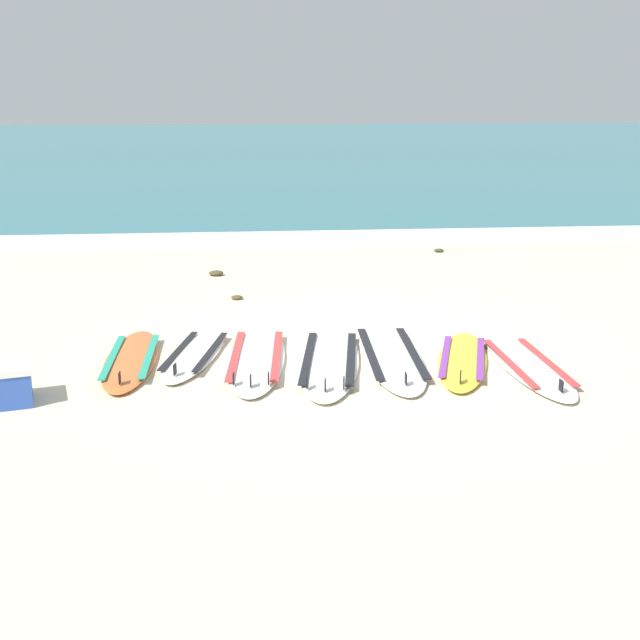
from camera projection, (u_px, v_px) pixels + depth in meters
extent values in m
plane|color=beige|center=(352.00, 348.00, 9.38)|extent=(80.00, 80.00, 0.00)
cube|color=teal|center=(262.00, 145.00, 44.43)|extent=(80.00, 60.00, 0.10)
cube|color=white|center=(304.00, 238.00, 16.16)|extent=(80.00, 1.04, 0.11)
ellipsoid|color=orange|center=(131.00, 359.00, 8.86)|extent=(0.55, 2.18, 0.07)
cube|color=teal|center=(112.00, 356.00, 8.83)|extent=(0.08, 1.53, 0.01)
cube|color=teal|center=(149.00, 355.00, 8.87)|extent=(0.08, 1.53, 0.01)
cube|color=black|center=(120.00, 378.00, 8.02)|extent=(0.01, 0.09, 0.11)
ellipsoid|color=silver|center=(195.00, 354.00, 9.05)|extent=(0.89, 2.07, 0.07)
cube|color=black|center=(179.00, 350.00, 9.05)|extent=(0.35, 1.39, 0.01)
cube|color=black|center=(211.00, 351.00, 9.02)|extent=(0.35, 1.39, 0.01)
cube|color=black|center=(175.00, 369.00, 8.27)|extent=(0.03, 0.09, 0.11)
ellipsoid|color=white|center=(256.00, 358.00, 8.90)|extent=(0.81, 2.52, 0.07)
cube|color=#D13838|center=(236.00, 355.00, 8.89)|extent=(0.22, 1.74, 0.01)
cube|color=#D13838|center=(277.00, 354.00, 8.90)|extent=(0.22, 1.74, 0.01)
cube|color=black|center=(251.00, 381.00, 7.95)|extent=(0.02, 0.09, 0.11)
cube|color=black|center=(234.00, 379.00, 8.00)|extent=(0.02, 0.09, 0.11)
cube|color=black|center=(268.00, 378.00, 8.01)|extent=(0.02, 0.09, 0.11)
ellipsoid|color=silver|center=(329.00, 361.00, 8.82)|extent=(1.01, 2.63, 0.07)
cube|color=black|center=(308.00, 357.00, 8.82)|extent=(0.35, 1.79, 0.01)
cube|color=black|center=(351.00, 357.00, 8.80)|extent=(0.35, 1.79, 0.01)
cube|color=black|center=(325.00, 385.00, 7.83)|extent=(0.03, 0.09, 0.11)
cube|color=black|center=(307.00, 382.00, 7.90)|extent=(0.03, 0.09, 0.11)
cube|color=black|center=(344.00, 383.00, 7.88)|extent=(0.03, 0.09, 0.11)
ellipsoid|color=white|center=(391.00, 355.00, 9.00)|extent=(0.75, 2.62, 0.07)
cube|color=black|center=(370.00, 352.00, 8.98)|extent=(0.16, 1.82, 0.01)
cube|color=black|center=(412.00, 351.00, 9.00)|extent=(0.16, 1.82, 0.01)
cube|color=black|center=(406.00, 379.00, 8.00)|extent=(0.02, 0.09, 0.11)
ellipsoid|color=yellow|center=(463.00, 360.00, 8.84)|extent=(1.10, 2.14, 0.07)
cube|color=purple|center=(445.00, 355.00, 8.87)|extent=(0.49, 1.42, 0.01)
cube|color=purple|center=(480.00, 357.00, 8.80)|extent=(0.49, 1.42, 0.01)
cube|color=black|center=(461.00, 377.00, 8.05)|extent=(0.04, 0.09, 0.11)
ellipsoid|color=white|center=(528.00, 365.00, 8.69)|extent=(0.60, 2.29, 0.07)
cube|color=#D13838|center=(509.00, 362.00, 8.65)|extent=(0.10, 1.60, 0.01)
cube|color=#D13838|center=(547.00, 361.00, 8.70)|extent=(0.10, 1.60, 0.01)
cube|color=black|center=(561.00, 386.00, 7.81)|extent=(0.01, 0.09, 0.11)
cube|color=#2D51B2|center=(15.00, 386.00, 7.69)|extent=(0.40, 0.50, 0.32)
cube|color=white|center=(13.00, 367.00, 7.64)|extent=(0.41, 0.52, 0.06)
ellipsoid|color=#4C4228|center=(216.00, 273.00, 13.07)|extent=(0.23, 0.19, 0.08)
ellipsoid|color=#384723|center=(439.00, 250.00, 15.00)|extent=(0.18, 0.14, 0.06)
ellipsoid|color=#4C4228|center=(237.00, 297.00, 11.57)|extent=(0.17, 0.13, 0.06)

